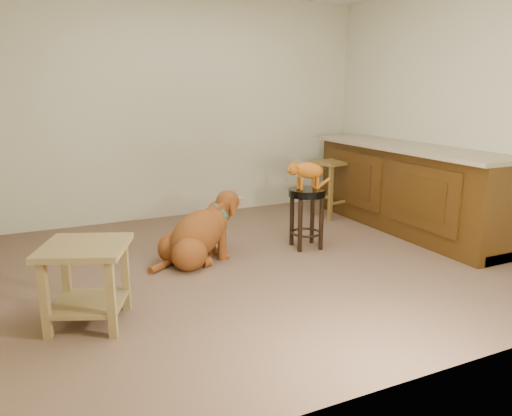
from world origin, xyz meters
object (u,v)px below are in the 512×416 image
golden_retriever (198,236)px  tabby_kitten (306,172)px  padded_stool (307,206)px  wood_stool (331,188)px  side_table (86,272)px

golden_retriever → tabby_kitten: bearing=-16.7°
padded_stool → wood_stool: 1.28m
padded_stool → side_table: (-2.16, -0.78, -0.05)m
side_table → golden_retriever: (1.06, 0.83, -0.12)m
tabby_kitten → padded_stool: bearing=-5.7°
padded_stool → tabby_kitten: bearing=165.8°
wood_stool → golden_retriever: (-2.00, -0.86, -0.11)m
golden_retriever → tabby_kitten: (1.09, -0.05, 0.51)m
padded_stool → golden_retriever: 1.12m
wood_stool → tabby_kitten: 1.35m
side_table → tabby_kitten: tabby_kitten is taller
padded_stool → wood_stool: size_ratio=0.86×
tabby_kitten → side_table: bearing=-151.6°
padded_stool → tabby_kitten: tabby_kitten is taller
wood_stool → side_table: wood_stool is taller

